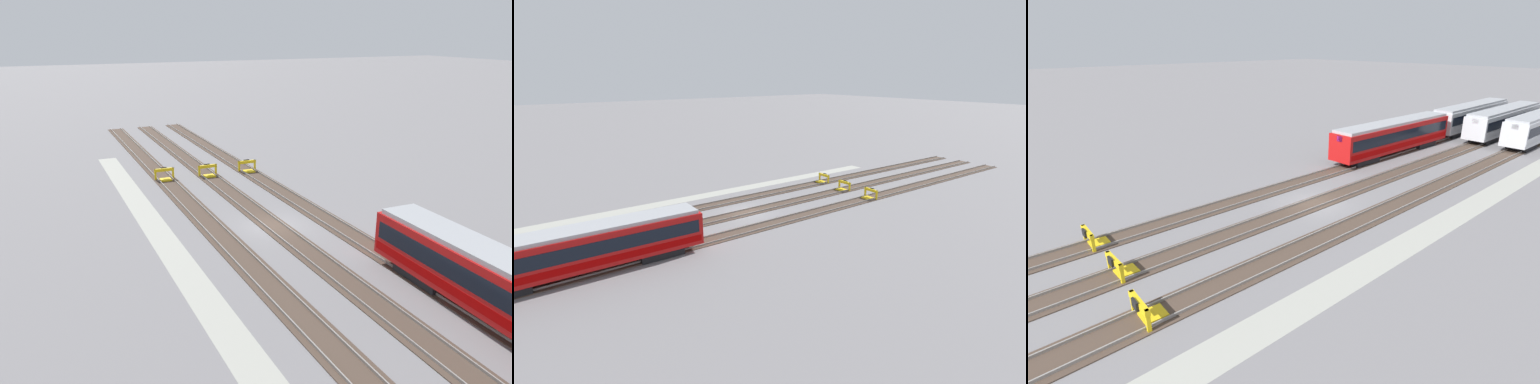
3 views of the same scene
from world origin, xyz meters
The scene contains 9 objects.
ground_plane centered at (0.00, 0.00, 0.00)m, with size 400.00×400.00×0.00m, color slate.
service_walkway centered at (0.00, -8.43, 0.00)m, with size 54.00×2.00×0.01m, color #9E9E93.
rail_track_nearest centered at (0.00, -4.44, 0.04)m, with size 90.00×2.24×0.21m.
rail_track_near_inner centered at (0.00, 0.00, 0.04)m, with size 90.00×2.24×0.21m.
rail_track_middle centered at (0.00, 4.44, 0.04)m, with size 90.00×2.24×0.21m.
subway_car_front_row_left_inner centered at (17.23, 4.48, 2.04)m, with size 18.06×3.24×3.70m.
bumper_stop_nearest_track centered at (-15.60, -4.45, 0.51)m, with size 1.37×2.01×1.22m.
bumper_stop_near_inner_track centered at (-15.05, 0.00, 0.51)m, with size 1.34×2.00×1.22m.
bumper_stop_middle_track centered at (-15.01, 4.43, 0.51)m, with size 1.37×2.01×1.22m.
Camera 1 is at (32.09, -16.13, 14.49)m, focal length 35.00 mm.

